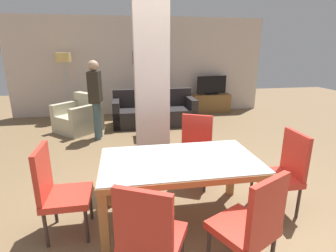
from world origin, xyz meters
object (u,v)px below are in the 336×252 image
(tv_stand, at_px, (211,103))
(standing_person, at_px, (96,95))
(dining_chair_head_right, at_px, (283,170))
(bottle, at_px, (146,114))
(armchair, at_px, (79,119))
(dining_chair_near_left, at_px, (150,235))
(coffee_table, at_px, (153,128))
(floor_lamp, at_px, (64,63))
(dining_table, at_px, (180,172))
(dining_chair_head_left, at_px, (58,189))
(tv_screen, at_px, (212,85))
(dining_chair_far_right, at_px, (195,148))
(sofa, at_px, (154,113))
(dining_chair_near_right, at_px, (251,223))

(tv_stand, xyz_separation_m, standing_person, (-3.16, -1.88, 0.67))
(dining_chair_head_right, xyz_separation_m, bottle, (-1.31, 3.00, -0.02))
(bottle, bearing_deg, armchair, 156.57)
(armchair, height_order, tv_stand, armchair)
(dining_chair_near_left, bearing_deg, coffee_table, 109.35)
(floor_lamp, height_order, standing_person, floor_lamp)
(bottle, bearing_deg, dining_table, -88.50)
(bottle, bearing_deg, dining_chair_near_left, -94.99)
(dining_chair_head_left, bearing_deg, bottle, 158.67)
(dining_chair_near_left, relative_size, bottle, 3.86)
(dining_chair_head_left, xyz_separation_m, bottle, (1.17, 3.00, -0.02))
(armchair, bearing_deg, dining_table, 157.73)
(bottle, relative_size, tv_screen, 0.27)
(dining_chair_near_left, bearing_deg, tv_screen, 93.36)
(dining_chair_far_right, xyz_separation_m, dining_chair_head_left, (-1.66, -0.85, 0.00))
(dining_table, bearing_deg, armchair, 113.42)
(dining_table, distance_m, tv_stand, 5.33)
(dining_table, height_order, armchair, armchair)
(sofa, height_order, tv_stand, sofa)
(armchair, distance_m, tv_screen, 3.87)
(dining_chair_far_right, bearing_deg, tv_stand, -86.14)
(sofa, height_order, coffee_table, sofa)
(dining_chair_head_left, height_order, dining_chair_near_right, same)
(dining_chair_near_right, relative_size, floor_lamp, 0.55)
(tv_stand, bearing_deg, dining_chair_far_right, -111.87)
(dining_chair_head_left, relative_size, tv_stand, 0.87)
(dining_chair_near_right, bearing_deg, sofa, 66.21)
(bottle, bearing_deg, dining_chair_head_left, -111.33)
(dining_chair_head_right, xyz_separation_m, standing_person, (-2.35, 3.03, 0.42))
(standing_person, bearing_deg, armchair, -136.67)
(dining_table, xyz_separation_m, tv_screen, (2.04, 4.91, 0.20))
(dining_chair_head_left, relative_size, tv_screen, 1.05)
(armchair, xyz_separation_m, coffee_table, (1.64, -0.75, -0.08))
(armchair, relative_size, bottle, 4.71)
(sofa, bearing_deg, dining_chair_far_right, 93.94)
(armchair, bearing_deg, floor_lamp, -24.35)
(dining_chair_near_right, distance_m, tv_screen, 5.98)
(bottle, xyz_separation_m, floor_lamp, (-1.94, 1.76, 0.98))
(dining_table, bearing_deg, bottle, 91.50)
(coffee_table, distance_m, tv_stand, 2.83)
(dining_chair_head_right, bearing_deg, bottle, 23.61)
(tv_stand, bearing_deg, dining_chair_head_right, -99.33)
(dining_chair_near_right, relative_size, armchair, 0.82)
(dining_table, height_order, dining_chair_near_right, dining_chair_near_right)
(dining_chair_far_right, relative_size, armchair, 0.82)
(dining_chair_near_left, bearing_deg, bottle, 111.52)
(dining_chair_far_right, height_order, tv_screen, tv_screen)
(armchair, xyz_separation_m, tv_screen, (3.62, 1.26, 0.51))
(dining_chair_far_right, distance_m, dining_chair_head_left, 1.87)
(dining_chair_near_right, distance_m, tv_stand, 5.98)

